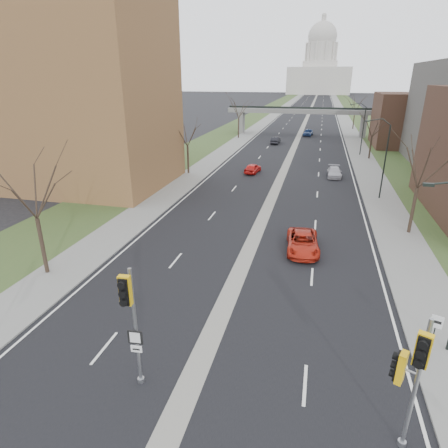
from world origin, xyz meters
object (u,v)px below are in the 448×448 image
at_px(signal_pole_median, 130,311).
at_px(car_left_near, 253,168).
at_px(speed_limit_sign, 435,329).
at_px(car_left_far, 276,140).
at_px(car_right_near, 303,242).
at_px(car_right_far, 308,132).
at_px(signal_pole_right, 412,368).
at_px(car_right_mid, 334,172).

height_order(signal_pole_median, car_left_near, signal_pole_median).
distance_m(speed_limit_sign, car_left_near, 38.57).
bearing_deg(car_left_near, signal_pole_median, 100.08).
height_order(speed_limit_sign, car_left_far, speed_limit_sign).
height_order(signal_pole_median, car_right_near, signal_pole_median).
relative_size(speed_limit_sign, car_right_far, 0.52).
xyz_separation_m(car_left_near, car_right_far, (6.21, 39.28, 0.09)).
bearing_deg(signal_pole_right, car_left_near, 130.99).
bearing_deg(signal_pole_right, car_left_far, 124.40).
distance_m(car_left_near, car_right_near, 25.94).
bearing_deg(car_right_mid, car_right_near, -97.93).
bearing_deg(car_left_far, signal_pole_median, 94.17).
height_order(speed_limit_sign, car_right_far, speed_limit_sign).
bearing_deg(speed_limit_sign, car_right_near, 140.08).
height_order(speed_limit_sign, car_right_near, speed_limit_sign).
height_order(signal_pole_median, car_right_far, signal_pole_median).
distance_m(signal_pole_right, car_right_far, 80.47).
height_order(signal_pole_right, car_right_mid, signal_pole_right).
distance_m(signal_pole_right, car_right_near, 17.12).
distance_m(signal_pole_median, car_right_near, 17.53).
bearing_deg(car_left_near, signal_pole_right, 114.29).
distance_m(car_right_mid, car_right_far, 39.08).
xyz_separation_m(signal_pole_right, car_right_mid, (-1.31, 41.41, -3.03)).
xyz_separation_m(signal_pole_median, car_left_near, (-2.04, 40.60, -3.34)).
height_order(signal_pole_median, signal_pole_right, signal_pole_median).
bearing_deg(speed_limit_sign, car_right_mid, 114.81).
height_order(car_left_near, car_right_mid, car_left_near).
xyz_separation_m(signal_pole_right, car_left_far, (-12.40, 66.91, -3.00)).
bearing_deg(signal_pole_median, speed_limit_sign, 16.77).
distance_m(car_right_near, car_right_far, 63.89).
xyz_separation_m(signal_pole_right, car_right_far, (-6.36, 80.17, -2.91)).
xyz_separation_m(car_right_mid, car_right_far, (-5.06, 38.75, 0.13)).
relative_size(signal_pole_median, speed_limit_sign, 2.39).
bearing_deg(car_left_far, car_right_near, 101.70).
height_order(car_right_mid, car_right_far, car_right_far).
xyz_separation_m(car_left_far, car_right_near, (8.14, -50.60, 0.03)).
bearing_deg(car_right_far, car_right_mid, -75.40).
xyz_separation_m(signal_pole_right, car_left_near, (-12.57, 40.88, -3.00)).
bearing_deg(speed_limit_sign, car_right_far, 115.66).
bearing_deg(signal_pole_right, car_right_far, 118.44).
relative_size(car_left_near, car_right_near, 0.78).
bearing_deg(car_right_far, signal_pole_median, -85.83).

